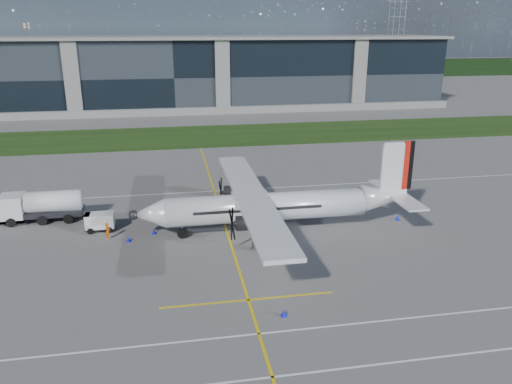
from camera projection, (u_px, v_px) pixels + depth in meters
ground at (181, 148)px, 76.50m from camera, size 400.00×400.00×0.00m
grass_strip at (179, 137)px, 83.96m from camera, size 400.00×18.00×0.04m
terminal_building at (173, 74)px, 111.47m from camera, size 120.00×20.00×15.00m
tree_line at (170, 72)px, 168.92m from camera, size 400.00×6.00×6.00m
pylon_east at (396, 33)px, 188.58m from camera, size 9.00×4.60×30.00m
yellow_taxiway_centerline at (222, 216)px, 48.98m from camera, size 0.20×70.00×0.01m
white_lane_line at (216, 384)px, 26.07m from camera, size 90.00×0.15×0.01m
turboprop_aircraft at (277, 190)px, 44.14m from camera, size 25.43×26.38×7.91m
fuel_tanker_truck at (36, 207)px, 47.33m from camera, size 7.81×2.54×2.93m
baggage_tug at (100, 222)px, 45.40m from camera, size 2.71×1.62×1.62m
ground_crew_person at (108, 230)px, 43.51m from camera, size 0.53×0.74×1.79m
safety_cone_portwing at (284, 313)px, 32.08m from camera, size 0.36×0.36×0.50m
safety_cone_tail at (398, 218)px, 48.00m from camera, size 0.36×0.36×0.50m
safety_cone_fwd at (128, 239)px, 43.20m from camera, size 0.36×0.36×0.50m
safety_cone_nose_stbd at (154, 231)px, 44.79m from camera, size 0.36×0.36×0.50m
safety_cone_stbdwing at (231, 185)px, 57.88m from camera, size 0.36×0.36×0.50m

